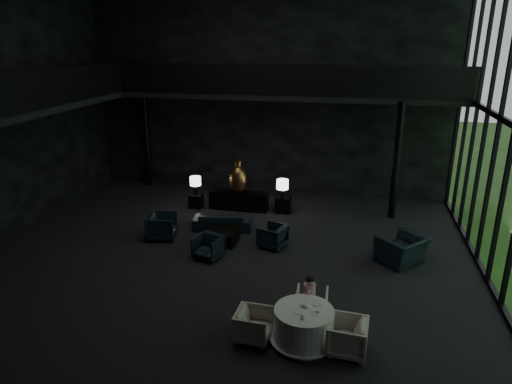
% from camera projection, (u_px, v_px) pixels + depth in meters
% --- Properties ---
extents(floor, '(14.00, 12.00, 0.02)m').
position_uv_depth(floor, '(227.00, 255.00, 13.13)').
color(floor, black).
rests_on(floor, ground).
extents(wall_back, '(14.00, 0.04, 8.00)m').
position_uv_depth(wall_back, '(267.00, 91.00, 17.40)').
color(wall_back, black).
rests_on(wall_back, ground).
extents(wall_front, '(14.00, 0.04, 8.00)m').
position_uv_depth(wall_front, '(104.00, 185.00, 6.29)').
color(wall_front, black).
rests_on(wall_front, ground).
extents(mezzanine_left, '(2.00, 12.00, 0.25)m').
position_uv_depth(mezzanine_left, '(22.00, 109.00, 13.05)').
color(mezzanine_left, black).
rests_on(mezzanine_left, wall_left).
extents(mezzanine_back, '(12.00, 2.00, 0.25)m').
position_uv_depth(mezzanine_back, '(290.00, 95.00, 16.27)').
color(mezzanine_back, black).
rests_on(mezzanine_back, wall_back).
extents(railing_left, '(0.06, 12.00, 1.00)m').
position_uv_depth(railing_left, '(50.00, 88.00, 12.65)').
color(railing_left, black).
rests_on(railing_left, mezzanine_left).
extents(railing_back, '(12.00, 0.06, 1.00)m').
position_uv_depth(railing_back, '(286.00, 80.00, 15.15)').
color(railing_back, black).
rests_on(railing_back, mezzanine_back).
extents(column_nw, '(0.24, 0.24, 4.00)m').
position_uv_depth(column_nw, '(146.00, 138.00, 18.76)').
color(column_nw, black).
rests_on(column_nw, floor).
extents(column_ne, '(0.24, 0.24, 4.00)m').
position_uv_depth(column_ne, '(397.00, 162.00, 15.23)').
color(column_ne, black).
rests_on(column_ne, floor).
extents(console, '(2.13, 0.48, 0.68)m').
position_uv_depth(console, '(239.00, 201.00, 16.49)').
color(console, black).
rests_on(console, floor).
extents(bronze_urn, '(0.63, 0.63, 1.18)m').
position_uv_depth(bronze_urn, '(238.00, 179.00, 16.14)').
color(bronze_urn, '#A8893D').
rests_on(bronze_urn, console).
extents(side_table_left, '(0.45, 0.45, 0.50)m').
position_uv_depth(side_table_left, '(196.00, 201.00, 16.73)').
color(side_table_left, black).
rests_on(side_table_left, floor).
extents(table_lamp_left, '(0.40, 0.40, 0.67)m').
position_uv_depth(table_lamp_left, '(195.00, 182.00, 16.52)').
color(table_lamp_left, black).
rests_on(table_lamp_left, side_table_left).
extents(side_table_right, '(0.52, 0.52, 0.58)m').
position_uv_depth(side_table_right, '(283.00, 204.00, 16.27)').
color(side_table_right, black).
rests_on(side_table_right, floor).
extents(table_lamp_right, '(0.42, 0.42, 0.70)m').
position_uv_depth(table_lamp_right, '(282.00, 185.00, 15.80)').
color(table_lamp_right, black).
rests_on(table_lamp_right, side_table_right).
extents(sofa, '(1.77, 0.73, 0.67)m').
position_uv_depth(sofa, '(223.00, 219.00, 14.81)').
color(sofa, black).
rests_on(sofa, floor).
extents(lounge_armchair_west, '(1.02, 1.06, 0.94)m').
position_uv_depth(lounge_armchair_west, '(162.00, 224.00, 14.09)').
color(lounge_armchair_west, black).
rests_on(lounge_armchair_west, floor).
extents(lounge_armchair_east, '(0.85, 0.88, 0.72)m').
position_uv_depth(lounge_armchair_east, '(272.00, 236.00, 13.52)').
color(lounge_armchair_east, black).
rests_on(lounge_armchair_east, floor).
extents(lounge_armchair_south, '(0.82, 0.80, 0.70)m').
position_uv_depth(lounge_armchair_south, '(208.00, 247.00, 12.83)').
color(lounge_armchair_south, black).
rests_on(lounge_armchair_south, floor).
extents(window_armchair, '(1.54, 1.56, 1.16)m').
position_uv_depth(window_armchair, '(402.00, 243.00, 12.50)').
color(window_armchair, black).
rests_on(window_armchair, floor).
extents(coffee_table, '(0.92, 0.92, 0.40)m').
position_uv_depth(coffee_table, '(222.00, 236.00, 13.86)').
color(coffee_table, black).
rests_on(coffee_table, floor).
extents(dining_table, '(1.38, 1.38, 0.75)m').
position_uv_depth(dining_table, '(303.00, 328.00, 9.28)').
color(dining_table, white).
rests_on(dining_table, floor).
extents(dining_chair_north, '(0.66, 0.62, 0.66)m').
position_uv_depth(dining_chair_north, '(312.00, 304.00, 10.12)').
color(dining_chair_north, '#AB9F8F').
rests_on(dining_chair_north, floor).
extents(dining_chair_east, '(0.77, 0.81, 0.78)m').
position_uv_depth(dining_chair_east, '(347.00, 335.00, 8.95)').
color(dining_chair_east, '#C3A795').
rests_on(dining_chair_east, floor).
extents(dining_chair_west, '(0.64, 0.68, 0.67)m').
position_uv_depth(dining_chair_west, '(253.00, 325.00, 9.37)').
color(dining_chair_west, '#B7A38D').
rests_on(dining_chair_west, floor).
extents(child, '(0.27, 0.27, 0.57)m').
position_uv_depth(child, '(310.00, 288.00, 9.97)').
color(child, '#EDA1B0').
rests_on(child, dining_chair_north).
extents(plate_a, '(0.22, 0.22, 0.01)m').
position_uv_depth(plate_a, '(297.00, 311.00, 9.08)').
color(plate_a, white).
rests_on(plate_a, dining_table).
extents(plate_b, '(0.22, 0.22, 0.01)m').
position_uv_depth(plate_b, '(317.00, 304.00, 9.33)').
color(plate_b, white).
rests_on(plate_b, dining_table).
extents(saucer, '(0.18, 0.18, 0.01)m').
position_uv_depth(saucer, '(315.00, 314.00, 8.98)').
color(saucer, white).
rests_on(saucer, dining_table).
extents(coffee_cup, '(0.10, 0.10, 0.05)m').
position_uv_depth(coffee_cup, '(318.00, 311.00, 9.04)').
color(coffee_cup, white).
rests_on(coffee_cup, saucer).
extents(cereal_bowl, '(0.17, 0.17, 0.08)m').
position_uv_depth(cereal_bowl, '(305.00, 305.00, 9.24)').
color(cereal_bowl, white).
rests_on(cereal_bowl, dining_table).
extents(cream_pot, '(0.08, 0.08, 0.07)m').
position_uv_depth(cream_pot, '(302.00, 317.00, 8.83)').
color(cream_pot, '#99999E').
rests_on(cream_pot, dining_table).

